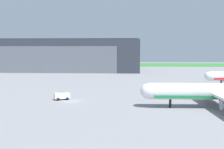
{
  "coord_description": "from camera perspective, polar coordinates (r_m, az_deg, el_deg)",
  "views": [
    {
      "loc": [
        14.25,
        -69.33,
        13.68
      ],
      "look_at": [
        9.29,
        19.52,
        5.35
      ],
      "focal_mm": 43.0,
      "sensor_mm": 36.0,
      "label": 1
    }
  ],
  "objects": [
    {
      "name": "fuel_bowser",
      "position": [
        74.46,
        -10.62,
        -4.5
      ],
      "size": [
        4.49,
        3.43,
        1.91
      ],
      "color": "white",
      "rests_on": "ground_plane"
    },
    {
      "name": "airliner_near_right",
      "position": [
        67.63,
        21.62,
        -3.48
      ],
      "size": [
        36.2,
        30.6,
        12.4
      ],
      "color": "white",
      "rests_on": "ground_plane"
    },
    {
      "name": "maintenance_hangar",
      "position": [
        179.21,
        -12.19,
        4.01
      ],
      "size": [
        109.72,
        41.31,
        20.69
      ],
      "color": "#2D333D",
      "rests_on": "ground_plane"
    },
    {
      "name": "grass_field_strip",
      "position": [
        243.84,
        -0.16,
        2.14
      ],
      "size": [
        440.0,
        56.0,
        0.08
      ],
      "primitive_type": "cube",
      "color": "#347F37",
      "rests_on": "ground_plane"
    },
    {
      "name": "ground_plane",
      "position": [
        72.09,
        -8.31,
        -5.65
      ],
      "size": [
        440.0,
        440.0,
        0.0
      ],
      "primitive_type": "plane",
      "color": "gray"
    }
  ]
}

